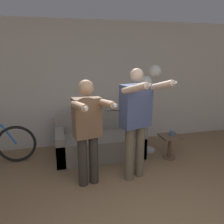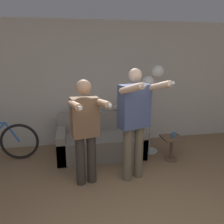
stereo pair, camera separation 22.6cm
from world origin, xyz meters
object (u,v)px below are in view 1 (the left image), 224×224
(floor_lamp, at_px, (150,84))
(side_table, at_px, (170,142))
(cat, at_px, (119,107))
(couch, at_px, (99,142))
(person_right, at_px, (136,117))
(person_left, at_px, (88,127))
(cup, at_px, (172,133))

(floor_lamp, relative_size, side_table, 3.87)
(cat, height_order, side_table, cat)
(couch, distance_m, person_right, 1.30)
(person_left, bearing_deg, couch, 59.95)
(cat, bearing_deg, person_right, -93.87)
(person_left, xyz_separation_m, floor_lamp, (1.34, 0.92, 0.45))
(couch, bearing_deg, side_table, -20.70)
(person_right, relative_size, cup, 19.63)
(person_right, bearing_deg, couch, 94.10)
(floor_lamp, xyz_separation_m, cup, (0.31, -0.41, -0.88))
(floor_lamp, bearing_deg, side_table, -56.21)
(floor_lamp, bearing_deg, couch, 176.06)
(couch, bearing_deg, person_right, -68.16)
(person_right, height_order, side_table, person_right)
(side_table, relative_size, cup, 5.06)
(person_right, relative_size, cat, 3.81)
(cup, bearing_deg, cat, 136.24)
(couch, distance_m, cup, 1.41)
(side_table, bearing_deg, cup, 6.25)
(person_left, relative_size, person_right, 0.92)
(person_right, xyz_separation_m, floor_lamp, (0.60, 0.92, 0.35))
(person_right, relative_size, floor_lamp, 1.00)
(couch, xyz_separation_m, side_table, (1.27, -0.48, 0.05))
(couch, relative_size, cat, 3.62)
(person_left, relative_size, cat, 3.50)
(cat, bearing_deg, side_table, -45.00)
(person_left, distance_m, person_right, 0.75)
(couch, distance_m, person_left, 1.24)
(person_right, bearing_deg, side_table, 12.06)
(person_right, distance_m, floor_lamp, 1.15)
(person_left, height_order, cup, person_left)
(person_right, distance_m, cup, 1.17)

